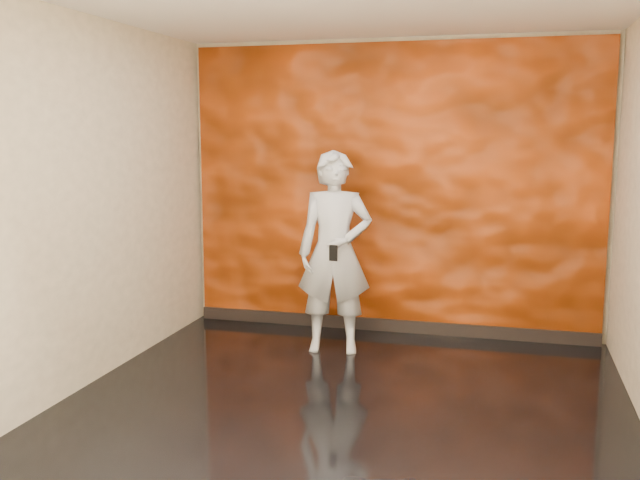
# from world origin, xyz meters

# --- Properties ---
(room) EXTENTS (4.02, 4.02, 2.81)m
(room) POSITION_xyz_m (0.00, 0.00, 1.40)
(room) COLOR black
(room) RESTS_ON ground
(feature_wall) EXTENTS (3.90, 0.06, 2.75)m
(feature_wall) POSITION_xyz_m (0.00, 1.96, 1.38)
(feature_wall) COLOR #CD440D
(feature_wall) RESTS_ON ground
(baseboard) EXTENTS (3.90, 0.04, 0.12)m
(baseboard) POSITION_xyz_m (0.00, 1.92, 0.06)
(baseboard) COLOR black
(baseboard) RESTS_ON ground
(man) EXTENTS (0.71, 0.53, 1.77)m
(man) POSITION_xyz_m (-0.37, 1.20, 0.89)
(man) COLOR #9BA0AA
(man) RESTS_ON ground
(phone) EXTENTS (0.07, 0.02, 0.13)m
(phone) POSITION_xyz_m (-0.32, 0.93, 0.92)
(phone) COLOR black
(phone) RESTS_ON man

